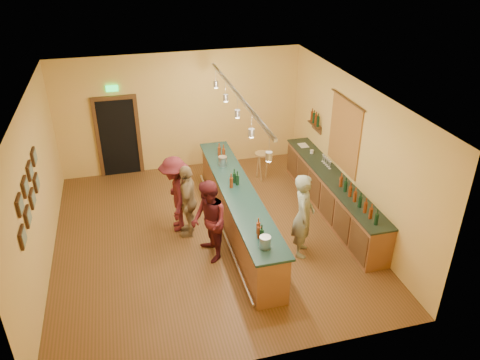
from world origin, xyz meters
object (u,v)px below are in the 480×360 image
object	(u,v)px
customer_c	(175,194)
bartender	(303,215)
back_counter	(332,194)
customer_b	(188,201)
tasting_bar	(238,207)
bar_stool	(262,158)
customer_a	(209,222)

from	to	relation	value
customer_c	bartender	bearing A→B (deg)	59.43
back_counter	customer_c	world-z (taller)	customer_c
back_counter	bartender	size ratio (longest dim) A/B	2.53
customer_c	customer_b	bearing A→B (deg)	42.57
tasting_bar	bartender	bearing A→B (deg)	-45.65
bartender	customer_c	xyz separation A→B (m)	(-2.34, 1.55, -0.03)
customer_c	bar_stool	xyz separation A→B (m)	(2.49, 1.75, -0.25)
bartender	bar_stool	distance (m)	3.31
back_counter	bar_stool	bearing A→B (deg)	118.36
tasting_bar	customer_c	size ratio (longest dim) A/B	2.95
tasting_bar	bartender	xyz separation A→B (m)	(1.07, -1.09, 0.29)
customer_a	customer_b	xyz separation A→B (m)	(-0.27, 0.96, -0.03)
tasting_bar	customer_b	world-z (taller)	customer_b
back_counter	customer_b	world-z (taller)	customer_b
tasting_bar	customer_c	xyz separation A→B (m)	(-1.27, 0.46, 0.26)
customer_b	customer_c	distance (m)	0.35
bartender	customer_b	world-z (taller)	bartender
bartender	customer_a	size ratio (longest dim) A/B	1.05
tasting_bar	customer_a	distance (m)	1.13
customer_a	customer_b	world-z (taller)	customer_a
bartender	customer_a	world-z (taller)	bartender
back_counter	customer_b	distance (m)	3.38
back_counter	bartender	world-z (taller)	bartender
bartender	customer_a	xyz separation A→B (m)	(-1.85, 0.32, -0.04)
bartender	customer_a	bearing A→B (deg)	102.59
bartender	bar_stool	size ratio (longest dim) A/B	2.36
tasting_bar	customer_b	size ratio (longest dim) A/B	3.09
customer_a	customer_c	distance (m)	1.32
customer_c	back_counter	bearing A→B (deg)	88.54
tasting_bar	customer_b	bearing A→B (deg)	169.96
back_counter	customer_a	world-z (taller)	customer_a
back_counter	customer_b	bearing A→B (deg)	179.92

